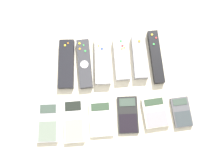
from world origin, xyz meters
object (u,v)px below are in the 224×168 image
remote_5 (156,57)px  calculator_5 (181,112)px  remote_2 (103,60)px  remote_4 (140,57)px  calculator_0 (48,122)px  remote_1 (85,64)px  calculator_1 (74,121)px  calculator_3 (128,115)px  calculator_4 (155,112)px  remote_0 (66,64)px  remote_3 (121,59)px  calculator_2 (101,119)px

remote_5 → calculator_5: size_ratio=1.88×
calculator_5 → remote_2: bearing=138.3°
remote_4 → calculator_0: size_ratio=1.20×
remote_1 → calculator_1: (-0.05, -0.22, -0.00)m
remote_1 → calculator_1: 0.23m
remote_2 → calculator_1: bearing=-116.4°
remote_5 → calculator_1: 0.40m
calculator_1 → calculator_3: bearing=1.6°
remote_1 → calculator_4: bearing=-41.2°
remote_5 → calculator_5: 0.24m
calculator_1 → remote_5: bearing=33.7°
calculator_1 → calculator_4: calculator_4 is taller
calculator_4 → calculator_1: bearing=177.4°
remote_4 → calculator_1: bearing=-138.8°
remote_0 → remote_2: remote_2 is taller
remote_5 → remote_3: bearing=178.2°
remote_1 → calculator_0: bearing=-125.8°
remote_2 → remote_1: bearing=-171.8°
remote_5 → calculator_3: remote_5 is taller
remote_1 → calculator_4: size_ratio=1.65×
remote_4 → calculator_3: (-0.07, -0.22, -0.01)m
calculator_0 → calculator_3: calculator_0 is taller
remote_4 → calculator_5: bearing=-58.3°
remote_4 → calculator_0: (-0.37, -0.23, -0.01)m
remote_5 → calculator_0: size_ratio=1.46×
remote_2 → remote_4: bearing=3.3°
remote_1 → calculator_3: bearing=-56.0°
remote_3 → calculator_4: remote_3 is taller
remote_3 → calculator_2: bearing=-113.4°
remote_5 → calculator_0: (-0.43, -0.22, -0.00)m
calculator_1 → calculator_2: bearing=-0.5°
remote_3 → remote_4: 0.07m
remote_3 → remote_5: 0.14m
remote_1 → remote_3: bearing=1.4°
remote_2 → calculator_4: remote_2 is taller
calculator_3 → calculator_5: (0.20, -0.01, 0.00)m
calculator_1 → remote_2: bearing=61.2°
remote_1 → calculator_0: 0.26m
remote_1 → calculator_2: 0.23m
calculator_1 → calculator_4: 0.31m
remote_4 → calculator_1: remote_4 is taller
remote_5 → calculator_4: (-0.03, -0.22, -0.00)m
remote_1 → calculator_4: (0.26, -0.21, -0.00)m
calculator_1 → remote_1: bearing=76.5°
remote_4 → remote_2: bearing=-178.0°
remote_4 → remote_0: bearing=-177.9°
remote_4 → remote_5: size_ratio=0.82×
calculator_0 → calculator_2: size_ratio=1.13×
remote_0 → calculator_4: remote_0 is taller
remote_3 → calculator_1: remote_3 is taller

